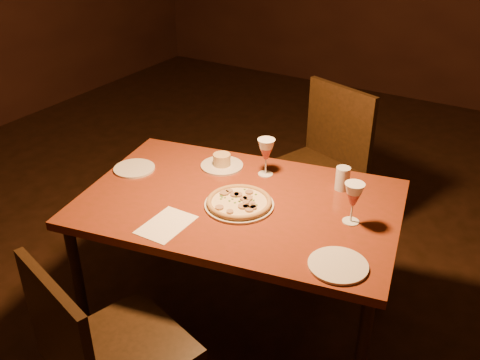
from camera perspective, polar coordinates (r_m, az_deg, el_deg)
The scene contains 12 objects.
floor at distance 3.08m, azimuth -1.23°, elevation -10.69°, with size 7.00×7.00×0.00m, color black.
dining_table at distance 2.40m, azimuth -0.05°, elevation -3.49°, with size 1.53×1.14×0.74m.
chair_near at distance 2.05m, azimuth -14.42°, elevation -17.40°, with size 0.55×0.55×0.92m.
chair_far at distance 3.14m, azimuth 8.54°, elevation 1.87°, with size 0.61×0.61×0.98m.
pizza_plate at distance 2.32m, azimuth -0.09°, elevation -2.40°, with size 0.30×0.30×0.03m.
ramekin_saucer at distance 2.64m, azimuth -1.95°, elevation 1.87°, with size 0.21×0.21×0.07m.
wine_glass_far at distance 2.54m, azimuth 2.78°, elevation 2.44°, with size 0.08×0.08×0.18m, color #AD4948, non-canonical shape.
wine_glass_right at distance 2.22m, azimuth 11.94°, elevation -2.42°, with size 0.08×0.08×0.18m, color #AD4948, non-canonical shape.
water_tumbler at distance 2.47m, azimuth 10.88°, elevation 0.17°, with size 0.07×0.07×0.11m, color silver.
side_plate_left at distance 2.67m, azimuth -11.21°, elevation 1.22°, with size 0.20×0.20×0.01m, color silver.
side_plate_near at distance 2.01m, azimuth 10.41°, elevation -8.94°, with size 0.22×0.22×0.01m, color silver.
menu_card at distance 2.22m, azimuth -7.86°, elevation -4.74°, with size 0.16×0.24×0.00m, color white.
Camera 1 is at (1.29, -2.00, 1.97)m, focal length 40.00 mm.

